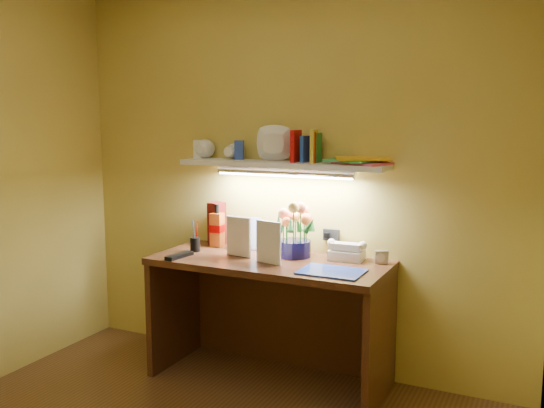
{
  "coord_description": "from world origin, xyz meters",
  "views": [
    {
      "loc": [
        1.52,
        -1.93,
        1.6
      ],
      "look_at": [
        -0.05,
        1.35,
        1.06
      ],
      "focal_mm": 40.0,
      "sensor_mm": 36.0,
      "label": 1
    }
  ],
  "objects_px": {
    "desk": "(269,321)",
    "whisky_bottle": "(217,225)",
    "telephone": "(347,250)",
    "desk_clock": "(381,257)",
    "flower_bouquet": "(295,228)"
  },
  "relations": [
    {
      "from": "whisky_bottle",
      "to": "telephone",
      "type": "bearing_deg",
      "value": 0.68
    },
    {
      "from": "flower_bouquet",
      "to": "whisky_bottle",
      "type": "distance_m",
      "value": 0.57
    },
    {
      "from": "telephone",
      "to": "whisky_bottle",
      "type": "distance_m",
      "value": 0.88
    },
    {
      "from": "flower_bouquet",
      "to": "telephone",
      "type": "relative_size",
      "value": 1.75
    },
    {
      "from": "flower_bouquet",
      "to": "whisky_bottle",
      "type": "xyz_separation_m",
      "value": [
        -0.57,
        0.05,
        -0.03
      ]
    },
    {
      "from": "flower_bouquet",
      "to": "desk_clock",
      "type": "xyz_separation_m",
      "value": [
        0.52,
        0.06,
        -0.14
      ]
    },
    {
      "from": "desk",
      "to": "desk_clock",
      "type": "height_order",
      "value": "desk_clock"
    },
    {
      "from": "flower_bouquet",
      "to": "desk_clock",
      "type": "bearing_deg",
      "value": 6.68
    },
    {
      "from": "desk",
      "to": "whisky_bottle",
      "type": "distance_m",
      "value": 0.71
    },
    {
      "from": "flower_bouquet",
      "to": "desk_clock",
      "type": "distance_m",
      "value": 0.54
    },
    {
      "from": "desk",
      "to": "desk_clock",
      "type": "distance_m",
      "value": 0.77
    },
    {
      "from": "telephone",
      "to": "desk_clock",
      "type": "relative_size",
      "value": 2.63
    },
    {
      "from": "desk",
      "to": "whisky_bottle",
      "type": "xyz_separation_m",
      "value": [
        -0.46,
        0.18,
        0.51
      ]
    },
    {
      "from": "flower_bouquet",
      "to": "telephone",
      "type": "bearing_deg",
      "value": 10.53
    },
    {
      "from": "desk",
      "to": "flower_bouquet",
      "type": "xyz_separation_m",
      "value": [
        0.1,
        0.13,
        0.55
      ]
    }
  ]
}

